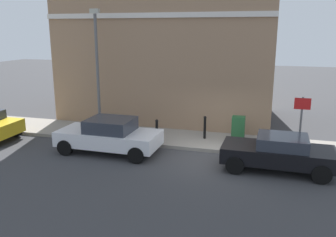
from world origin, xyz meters
TOP-DOWN VIEW (x-y plane):
  - ground at (0.00, 0.00)m, footprint 80.00×80.00m
  - sidewalk at (1.91, 6.00)m, footprint 2.58×30.00m
  - corner_building at (6.43, 3.64)m, footprint 6.56×11.28m
  - car_black at (-0.57, -2.32)m, footprint 1.82×3.93m
  - car_white at (-0.47, 4.33)m, footprint 1.95×4.19m
  - utility_cabinet at (1.96, -0.65)m, footprint 0.46×0.61m
  - bollard_near_cabinet at (2.06, 0.84)m, footprint 0.14×0.14m
  - bollard_far_kerb at (0.87, 2.72)m, footprint 0.14×0.14m
  - street_sign at (0.95, -3.09)m, footprint 0.08×0.60m
  - lamppost at (2.15, 6.10)m, footprint 0.20×0.44m

SIDE VIEW (x-z plane):
  - ground at x=0.00m, z-range 0.00..0.00m
  - sidewalk at x=1.91m, z-range 0.00..0.15m
  - utility_cabinet at x=1.96m, z-range 0.11..1.26m
  - car_black at x=-0.57m, z-range 0.03..1.33m
  - bollard_near_cabinet at x=2.06m, z-range 0.19..1.22m
  - bollard_far_kerb at x=0.87m, z-range 0.19..1.22m
  - car_white at x=-0.47m, z-range 0.02..1.45m
  - street_sign at x=0.95m, z-range 0.51..2.81m
  - lamppost at x=2.15m, z-range 0.44..6.16m
  - corner_building at x=6.43m, z-range 0.00..9.91m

